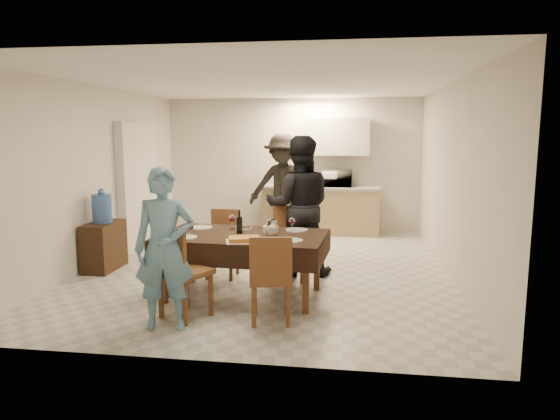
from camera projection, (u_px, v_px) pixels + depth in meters
The scene contains 33 objects.
floor at pixel (267, 268), 7.17m from camera, with size 5.00×6.00×0.02m, color beige.
ceiling at pixel (267, 82), 6.77m from camera, with size 5.00×6.00×0.02m, color white.
wall_back at pixel (292, 165), 9.91m from camera, with size 5.00×0.02×2.60m, color silver.
wall_front at pixel (205, 210), 4.03m from camera, with size 5.00×0.02×2.60m, color silver.
wall_left at pixel (99, 176), 7.32m from camera, with size 0.02×6.00×2.60m, color silver.
wall_right at pixel (452, 180), 6.62m from camera, with size 0.02×6.00×2.60m, color silver.
stub_partition at pixel (139, 185), 8.52m from camera, with size 0.15×1.40×2.10m, color beige.
kitchen_base_cabinet at pixel (321, 211), 9.64m from camera, with size 2.20×0.60×0.86m, color #A18760.
kitchen_worktop at pixel (321, 188), 9.57m from camera, with size 2.24×0.64×0.05m, color #A0A09C.
upper_cabinet at pixel (338, 137), 9.52m from camera, with size 1.20×0.34×0.70m, color silver.
dining_table at pixel (243, 237), 5.82m from camera, with size 1.99×1.25×0.75m.
chair_near_left at pixel (182, 263), 5.08m from camera, with size 0.61×0.63×0.54m.
chair_near_right at pixel (269, 270), 4.96m from camera, with size 0.48×0.48×0.50m.
chair_far_left at pixel (220, 238), 6.56m from camera, with size 0.42×0.42×0.48m.
chair_far_right at pixel (288, 237), 6.42m from camera, with size 0.47×0.47×0.52m.
console at pixel (104, 246), 7.06m from camera, with size 0.36×0.73×0.67m, color #321F10.
water_jug at pixel (102, 208), 6.97m from camera, with size 0.27×0.27×0.40m, color #426CB6.
wine_bottle at pixel (239, 222), 5.85m from camera, with size 0.07×0.07×0.28m, color black, non-canonical shape.
water_pitcher at pixel (272, 228), 5.71m from camera, with size 0.12×0.12×0.19m, color white.
savoury_tart at pixel (244, 239), 5.43m from camera, with size 0.40×0.30×0.05m, color #B98936.
salad_bowl at pixel (271, 229), 5.95m from camera, with size 0.18×0.18×0.07m, color silver.
mushroom_dish at pixel (244, 228), 6.10m from camera, with size 0.18×0.18×0.03m, color silver.
wine_glass_a at pixel (190, 230), 5.64m from camera, with size 0.08×0.08×0.17m, color white, non-canonical shape.
wine_glass_b at pixel (292, 224), 5.97m from camera, with size 0.08×0.08×0.17m, color white, non-canonical shape.
wine_glass_c at pixel (232, 222), 6.13m from camera, with size 0.08×0.08×0.19m, color white, non-canonical shape.
plate_near_left at pixel (185, 237), 5.61m from camera, with size 0.27×0.27×0.02m, color silver.
plate_near_right at pixel (291, 241), 5.44m from camera, with size 0.26×0.26×0.02m, color silver.
plate_far_left at pixel (201, 228), 6.19m from camera, with size 0.29×0.29×0.02m, color silver.
plate_far_right at pixel (297, 230), 6.03m from camera, with size 0.27×0.27×0.02m, color silver.
microwave at pixel (337, 178), 9.50m from camera, with size 0.57×0.38×0.31m, color silver.
person_near at pixel (165, 248), 4.86m from camera, with size 0.59×0.38×1.60m, color #6193B2.
person_far at pixel (299, 206), 6.74m from camera, with size 0.92×0.71×1.89m, color black.
person_kitchen at pixel (283, 186), 9.22m from camera, with size 1.23×0.71×1.91m, color black.
Camera 1 is at (1.16, -6.86, 1.91)m, focal length 32.00 mm.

